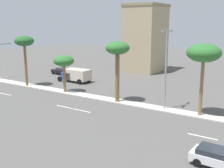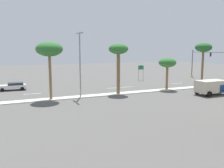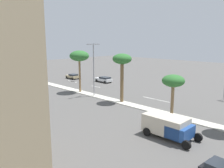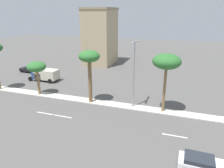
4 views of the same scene
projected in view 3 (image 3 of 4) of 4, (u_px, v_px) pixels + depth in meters
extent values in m
plane|color=#565451|center=(114.00, 101.00, 39.71)|extent=(160.00, 160.00, 0.00)
cube|color=beige|center=(84.00, 93.00, 45.50)|extent=(1.80, 75.30, 0.12)
cube|color=silver|center=(162.00, 101.00, 39.75)|extent=(0.20, 2.80, 0.01)
cube|color=silver|center=(149.00, 98.00, 41.61)|extent=(0.20, 2.80, 0.01)
cube|color=silver|center=(96.00, 87.00, 51.68)|extent=(0.20, 2.80, 0.01)
cube|color=silver|center=(73.00, 82.00, 57.51)|extent=(0.20, 2.80, 0.01)
cube|color=silver|center=(71.00, 81.00, 58.15)|extent=(0.20, 2.80, 0.01)
cylinder|color=gray|center=(224.00, 90.00, 39.91)|extent=(0.10, 0.10, 3.43)
cylinder|color=olive|center=(172.00, 100.00, 31.85)|extent=(0.43, 0.43, 4.19)
ellipsoid|color=#2D6B2D|center=(173.00, 81.00, 31.35)|extent=(3.05, 3.05, 1.68)
cylinder|color=brown|center=(122.00, 82.00, 38.31)|extent=(0.56, 0.56, 6.57)
ellipsoid|color=#2D6B2D|center=(122.00, 59.00, 37.58)|extent=(3.12, 3.12, 1.71)
cylinder|color=olive|center=(80.00, 76.00, 45.60)|extent=(0.39, 0.39, 6.42)
ellipsoid|color=#2D6B2D|center=(79.00, 56.00, 44.87)|extent=(3.74, 3.74, 2.06)
cylinder|color=gray|center=(94.00, 70.00, 42.19)|extent=(0.20, 0.20, 9.50)
cube|color=gray|center=(89.00, 44.00, 40.70)|extent=(1.10, 0.24, 0.16)
cube|color=gray|center=(97.00, 44.00, 41.95)|extent=(1.10, 0.24, 0.16)
cube|color=#262B33|center=(223.00, 167.00, 16.99)|extent=(1.84, 2.24, 0.45)
cylinder|color=black|center=(216.00, 168.00, 18.37)|extent=(0.26, 0.65, 0.64)
cube|color=#287047|center=(20.00, 80.00, 57.02)|extent=(1.91, 4.24, 0.59)
cube|color=#262B33|center=(19.00, 77.00, 57.30)|extent=(1.72, 2.33, 0.39)
cylinder|color=black|center=(27.00, 81.00, 56.68)|extent=(0.22, 0.64, 0.64)
cylinder|color=black|center=(19.00, 82.00, 55.42)|extent=(0.22, 0.64, 0.64)
cylinder|color=black|center=(21.00, 80.00, 58.74)|extent=(0.22, 0.64, 0.64)
cylinder|color=black|center=(14.00, 80.00, 57.48)|extent=(0.22, 0.64, 0.64)
cube|color=tan|center=(72.00, 76.00, 61.85)|extent=(2.00, 3.93, 0.59)
cube|color=#262B33|center=(73.00, 75.00, 61.41)|extent=(1.76, 2.18, 0.42)
cylinder|color=black|center=(67.00, 77.00, 62.28)|extent=(0.24, 0.65, 0.64)
cylinder|color=black|center=(72.00, 77.00, 63.48)|extent=(0.24, 0.65, 0.64)
cylinder|color=black|center=(72.00, 79.00, 60.34)|extent=(0.24, 0.65, 0.64)
cylinder|color=black|center=(78.00, 78.00, 61.54)|extent=(0.24, 0.65, 0.64)
cube|color=silver|center=(104.00, 80.00, 56.98)|extent=(2.05, 4.60, 0.63)
cube|color=#262B33|center=(105.00, 78.00, 56.48)|extent=(1.80, 2.55, 0.40)
cylinder|color=black|center=(96.00, 80.00, 57.55)|extent=(0.24, 0.65, 0.64)
cylinder|color=black|center=(102.00, 80.00, 58.79)|extent=(0.24, 0.65, 0.64)
cylinder|color=black|center=(105.00, 82.00, 55.28)|extent=(0.24, 0.65, 0.64)
cylinder|color=black|center=(111.00, 81.00, 56.53)|extent=(0.24, 0.65, 0.64)
cube|color=#234C99|center=(180.00, 131.00, 23.82)|extent=(2.50, 2.18, 1.27)
cube|color=beige|center=(166.00, 124.00, 24.95)|extent=(2.50, 4.64, 1.87)
cylinder|color=black|center=(198.00, 137.00, 23.84)|extent=(0.28, 0.90, 0.90)
cylinder|color=black|center=(186.00, 145.00, 22.11)|extent=(0.28, 0.90, 0.90)
cylinder|color=black|center=(160.00, 126.00, 27.04)|extent=(0.28, 0.90, 0.90)
cylinder|color=black|center=(147.00, 132.00, 25.30)|extent=(0.28, 0.90, 0.90)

